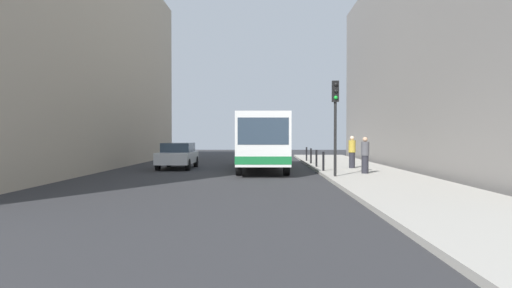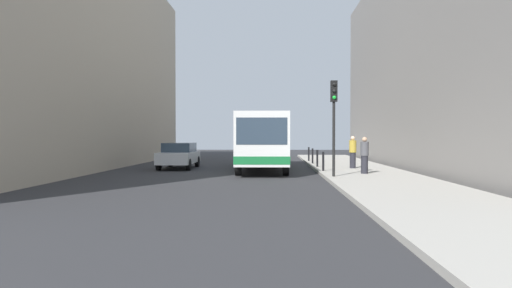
{
  "view_description": "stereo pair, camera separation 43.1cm",
  "coord_description": "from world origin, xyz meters",
  "px_view_note": "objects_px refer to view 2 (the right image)",
  "views": [
    {
      "loc": [
        0.5,
        -22.4,
        1.9
      ],
      "look_at": [
        0.07,
        1.5,
        1.47
      ],
      "focal_mm": 32.52,
      "sensor_mm": 36.0,
      "label": 1
    },
    {
      "loc": [
        0.93,
        -22.39,
        1.9
      ],
      "look_at": [
        0.07,
        1.5,
        1.47
      ],
      "focal_mm": 32.52,
      "sensor_mm": 36.0,
      "label": 2
    }
  ],
  "objects_px": {
    "bollard_farthest": "(309,154)",
    "pedestrian_mid_sidewalk": "(353,152)",
    "car_beside_bus": "(179,155)",
    "bollard_far": "(313,156)",
    "traffic_light": "(334,110)",
    "pedestrian_near_signal": "(365,155)",
    "bollard_near": "(323,161)",
    "car_behind_bus": "(264,150)",
    "bollard_mid": "(317,158)",
    "bus": "(262,139)"
  },
  "relations": [
    {
      "from": "bollard_near",
      "to": "traffic_light",
      "type": "bearing_deg",
      "value": -88.2
    },
    {
      "from": "bollard_near",
      "to": "bollard_farthest",
      "type": "distance_m",
      "value": 9.18
    },
    {
      "from": "bus",
      "to": "car_behind_bus",
      "type": "distance_m",
      "value": 9.06
    },
    {
      "from": "traffic_light",
      "to": "bollard_near",
      "type": "bearing_deg",
      "value": 91.8
    },
    {
      "from": "car_beside_bus",
      "to": "pedestrian_near_signal",
      "type": "relative_size",
      "value": 2.6
    },
    {
      "from": "bus",
      "to": "bollard_far",
      "type": "xyz_separation_m",
      "value": [
        3.09,
        3.22,
        -1.1
      ]
    },
    {
      "from": "bollard_near",
      "to": "bollard_mid",
      "type": "xyz_separation_m",
      "value": [
        0.0,
        3.06,
        0.0
      ]
    },
    {
      "from": "traffic_light",
      "to": "bollard_near",
      "type": "height_order",
      "value": "traffic_light"
    },
    {
      "from": "bus",
      "to": "car_beside_bus",
      "type": "relative_size",
      "value": 2.51
    },
    {
      "from": "car_behind_bus",
      "to": "bollard_near",
      "type": "xyz_separation_m",
      "value": [
        3.16,
        -11.91,
        -0.16
      ]
    },
    {
      "from": "bollard_far",
      "to": "pedestrian_mid_sidewalk",
      "type": "height_order",
      "value": "pedestrian_mid_sidewalk"
    },
    {
      "from": "car_beside_bus",
      "to": "car_behind_bus",
      "type": "distance_m",
      "value": 9.63
    },
    {
      "from": "bollard_farthest",
      "to": "traffic_light",
      "type": "bearing_deg",
      "value": -89.54
    },
    {
      "from": "car_beside_bus",
      "to": "car_behind_bus",
      "type": "bearing_deg",
      "value": -119.93
    },
    {
      "from": "car_beside_bus",
      "to": "bollard_far",
      "type": "height_order",
      "value": "car_beside_bus"
    },
    {
      "from": "bollard_far",
      "to": "bollard_farthest",
      "type": "relative_size",
      "value": 1.0
    },
    {
      "from": "bollard_near",
      "to": "pedestrian_mid_sidewalk",
      "type": "distance_m",
      "value": 2.68
    },
    {
      "from": "car_beside_bus",
      "to": "pedestrian_mid_sidewalk",
      "type": "relative_size",
      "value": 2.54
    },
    {
      "from": "traffic_light",
      "to": "car_beside_bus",
      "type": "bearing_deg",
      "value": 140.09
    },
    {
      "from": "bollard_mid",
      "to": "pedestrian_mid_sidewalk",
      "type": "bearing_deg",
      "value": -31.6
    },
    {
      "from": "bollard_near",
      "to": "bollard_mid",
      "type": "bearing_deg",
      "value": 90.0
    },
    {
      "from": "bollard_far",
      "to": "car_beside_bus",
      "type": "bearing_deg",
      "value": -162.02
    },
    {
      "from": "car_beside_bus",
      "to": "pedestrian_mid_sidewalk",
      "type": "height_order",
      "value": "pedestrian_mid_sidewalk"
    },
    {
      "from": "bollard_mid",
      "to": "bollard_near",
      "type": "bearing_deg",
      "value": -90.0
    },
    {
      "from": "traffic_light",
      "to": "pedestrian_mid_sidewalk",
      "type": "distance_m",
      "value": 5.76
    },
    {
      "from": "bollard_near",
      "to": "pedestrian_near_signal",
      "type": "bearing_deg",
      "value": -43.4
    },
    {
      "from": "pedestrian_near_signal",
      "to": "pedestrian_mid_sidewalk",
      "type": "distance_m",
      "value": 3.58
    },
    {
      "from": "bollard_farthest",
      "to": "pedestrian_mid_sidewalk",
      "type": "height_order",
      "value": "pedestrian_mid_sidewalk"
    },
    {
      "from": "car_beside_bus",
      "to": "pedestrian_near_signal",
      "type": "xyz_separation_m",
      "value": [
        9.65,
        -5.17,
        0.21
      ]
    },
    {
      "from": "car_beside_bus",
      "to": "bollard_mid",
      "type": "bearing_deg",
      "value": 176.3
    },
    {
      "from": "bollard_mid",
      "to": "pedestrian_near_signal",
      "type": "xyz_separation_m",
      "value": [
        1.72,
        -4.68,
        0.37
      ]
    },
    {
      "from": "car_behind_bus",
      "to": "traffic_light",
      "type": "distance_m",
      "value": 15.6
    },
    {
      "from": "car_beside_bus",
      "to": "bollard_far",
      "type": "bearing_deg",
      "value": -162.23
    },
    {
      "from": "bollard_mid",
      "to": "car_behind_bus",
      "type": "bearing_deg",
      "value": 109.65
    },
    {
      "from": "car_behind_bus",
      "to": "pedestrian_near_signal",
      "type": "height_order",
      "value": "pedestrian_near_signal"
    },
    {
      "from": "bollard_mid",
      "to": "bollard_farthest",
      "type": "xyz_separation_m",
      "value": [
        0.0,
        6.12,
        0.0
      ]
    },
    {
      "from": "car_beside_bus",
      "to": "pedestrian_mid_sidewalk",
      "type": "distance_m",
      "value": 9.86
    },
    {
      "from": "traffic_light",
      "to": "bollard_mid",
      "type": "distance_m",
      "value": 6.68
    },
    {
      "from": "traffic_light",
      "to": "bollard_farthest",
      "type": "xyz_separation_m",
      "value": [
        -0.1,
        12.36,
        -2.38
      ]
    },
    {
      "from": "bollard_mid",
      "to": "pedestrian_mid_sidewalk",
      "type": "height_order",
      "value": "pedestrian_mid_sidewalk"
    },
    {
      "from": "bollard_near",
      "to": "car_beside_bus",
      "type": "bearing_deg",
      "value": 155.94
    },
    {
      "from": "car_behind_bus",
      "to": "bollard_far",
      "type": "xyz_separation_m",
      "value": [
        3.16,
        -5.79,
        -0.16
      ]
    },
    {
      "from": "bollard_farthest",
      "to": "car_beside_bus",
      "type": "bearing_deg",
      "value": -144.62
    },
    {
      "from": "pedestrian_mid_sidewalk",
      "to": "traffic_light",
      "type": "bearing_deg",
      "value": -51.09
    },
    {
      "from": "bollard_farthest",
      "to": "pedestrian_mid_sidewalk",
      "type": "relative_size",
      "value": 0.55
    },
    {
      "from": "bollard_mid",
      "to": "pedestrian_near_signal",
      "type": "bearing_deg",
      "value": -69.87
    },
    {
      "from": "bollard_far",
      "to": "pedestrian_mid_sidewalk",
      "type": "distance_m",
      "value": 4.55
    },
    {
      "from": "traffic_light",
      "to": "bollard_far",
      "type": "distance_m",
      "value": 9.6
    },
    {
      "from": "car_behind_bus",
      "to": "bollard_farthest",
      "type": "relative_size",
      "value": 4.73
    },
    {
      "from": "bollard_near",
      "to": "bollard_far",
      "type": "height_order",
      "value": "same"
    }
  ]
}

